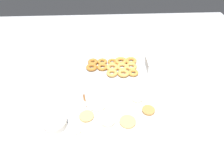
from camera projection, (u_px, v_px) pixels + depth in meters
The scene contains 14 objects.
ground_plane at pixel (111, 99), 1.41m from camera, with size 3.00×3.00×0.00m, color #B2B5BA.
pancake_0 at pixel (87, 116), 1.28m from camera, with size 0.10×0.10×0.01m, color tan.
pancake_1 at pixel (97, 105), 1.36m from camera, with size 0.12×0.12×0.01m, color beige.
pancake_2 at pixel (128, 122), 1.25m from camera, with size 0.10×0.10×0.01m, color tan.
pancake_3 at pixel (108, 121), 1.25m from camera, with size 0.09×0.09×0.02m, color beige.
pancake_4 at pixel (116, 109), 1.33m from camera, with size 0.10×0.10×0.01m, color beige.
pancake_5 at pixel (79, 105), 1.36m from camera, with size 0.10×0.10×0.01m, color silver.
pancake_6 at pixel (137, 98), 1.40m from camera, with size 0.08×0.08×0.01m, color beige.
pancake_7 at pixel (148, 110), 1.32m from camera, with size 0.09×0.09×0.02m, color #B27F42.
pancake_8 at pixel (76, 128), 1.21m from camera, with size 0.09×0.09×0.01m, color beige.
donut_tray at pixel (114, 67), 1.67m from camera, with size 0.45×0.29×0.04m.
batter_bowl at pixel (55, 123), 1.22m from camera, with size 0.15×0.15×0.05m.
container_stack at pixel (155, 65), 1.65m from camera, with size 0.14×0.15×0.08m.
spatula at pixel (83, 92), 1.46m from camera, with size 0.08×0.23×0.01m.
Camera 1 is at (0.04, 0.99, 1.01)m, focal length 32.00 mm.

